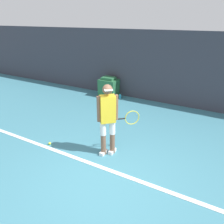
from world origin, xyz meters
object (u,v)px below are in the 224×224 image
(tennis_ball, at_px, (50,143))
(water_bottle, at_px, (120,96))
(covered_chair, at_px, (109,87))
(tennis_player, at_px, (108,117))

(tennis_ball, distance_m, water_bottle, 4.04)
(covered_chair, bearing_deg, tennis_ball, -81.68)
(covered_chair, bearing_deg, tennis_player, -59.84)
(tennis_player, distance_m, water_bottle, 4.05)
(tennis_ball, height_order, water_bottle, water_bottle)
(covered_chair, height_order, water_bottle, covered_chair)
(tennis_ball, bearing_deg, tennis_player, 15.21)
(tennis_player, bearing_deg, covered_chair, 76.69)
(tennis_player, relative_size, covered_chair, 2.13)
(tennis_ball, bearing_deg, covered_chair, 98.32)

